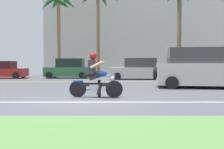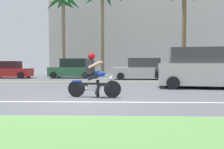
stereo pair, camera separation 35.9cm
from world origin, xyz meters
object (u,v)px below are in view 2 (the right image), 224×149
suv_nearby (206,69)px  palm_tree_2 (63,6)px  parked_car_0 (9,70)px  parked_car_2 (141,69)px  parked_car_1 (73,69)px  motorcyclist (94,78)px

suv_nearby → palm_tree_2: size_ratio=0.63×
parked_car_0 → parked_car_2: 11.43m
parked_car_1 → motorcyclist: bearing=-75.3°
parked_car_0 → parked_car_1: parked_car_1 is taller
motorcyclist → parked_car_2: bearing=75.5°
suv_nearby → parked_car_0: bearing=150.2°
parked_car_2 → parked_car_0: bearing=173.3°
suv_nearby → parked_car_1: 11.86m
parked_car_1 → palm_tree_2: 7.00m
parked_car_0 → palm_tree_2: bearing=38.3°
motorcyclist → parked_car_2: parked_car_2 is taller
parked_car_0 → parked_car_1: 5.56m
suv_nearby → parked_car_1: size_ratio=1.34×
suv_nearby → parked_car_0: suv_nearby is taller
suv_nearby → motorcyclist: bearing=-146.1°
motorcyclist → parked_car_0: (-8.68, 11.68, -0.02)m
motorcyclist → parked_car_2: 10.69m
motorcyclist → parked_car_1: (-3.12, 11.87, 0.07)m
motorcyclist → suv_nearby: bearing=33.9°
suv_nearby → parked_car_0: 16.22m
motorcyclist → parked_car_0: size_ratio=0.54×
suv_nearby → palm_tree_2: 16.19m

